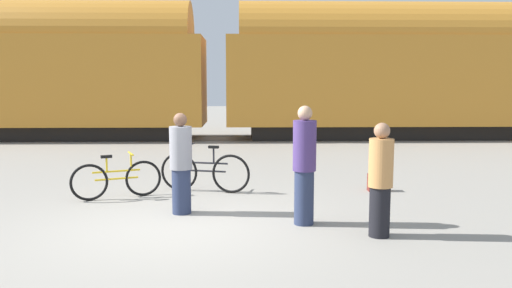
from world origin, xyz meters
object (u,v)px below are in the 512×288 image
Objects in this scene: bicycle_yellow at (117,179)px; person_in_grey at (181,164)px; backpack at (375,183)px; person_in_purple at (304,165)px; freight_train at (216,67)px; bicycle_black at (205,172)px; person_in_tan at (381,180)px.

person_in_grey reaches higher than bicycle_yellow.
person_in_grey reaches higher than backpack.
person_in_purple is 1.09× the size of person_in_grey.
person_in_purple reaches higher than person_in_grey.
freight_train is 27.65× the size of bicycle_black.
bicycle_black is (0.28, -9.70, -2.35)m from freight_train.
person_in_tan is 4.70× the size of backpack.
backpack is at bearing -69.34° from freight_train.
person_in_grey is at bearing -17.08° from person_in_tan.
backpack is (3.67, -9.72, -2.59)m from freight_train.
person_in_purple is (1.96, -12.04, -1.85)m from freight_train.
backpack is at bearing 81.93° from person_in_purple.
bicycle_yellow is 0.94× the size of person_in_grey.
freight_train is at bearing 127.58° from person_in_purple.
bicycle_yellow is 0.86× the size of person_in_purple.
bicycle_yellow is (-1.31, -10.23, -2.39)m from freight_train.
person_in_tan is at bearing -103.89° from backpack.
freight_train is 31.00× the size of person_in_tan.
bicycle_yellow is at bearing 179.35° from person_in_purple.
freight_train is 31.82× the size of bicycle_yellow.
freight_train is 13.15m from person_in_tan.
freight_train is at bearing -104.15° from person_in_grey.
freight_train reaches higher than bicycle_black.
bicycle_black is at bearing -88.35° from freight_train.
person_in_tan is at bearing 141.21° from person_in_grey.
freight_train reaches higher than person_in_grey.
freight_train is 10.71m from backpack.
freight_train is 145.57× the size of backpack.
backpack is (3.64, 1.62, -0.65)m from person_in_grey.
person_in_tan is (2.94, -12.67, -1.96)m from freight_train.
person_in_purple is at bearing -25.52° from person_in_tan.
bicycle_yellow is 5.01m from backpack.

